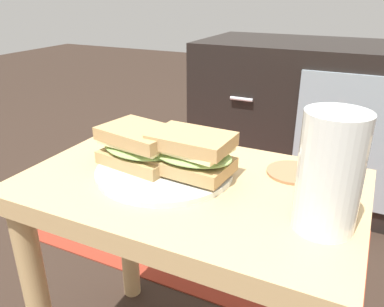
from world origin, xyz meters
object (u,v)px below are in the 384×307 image
Objects in this scene: tv_cabinet at (327,123)px; sandwich_back at (190,152)px; plate at (165,170)px; sandwich_front at (140,146)px; beer_glass at (329,176)px; coaster at (293,172)px.

sandwich_back is (-0.11, -0.94, 0.22)m from tv_cabinet.
plate is 0.06m from sandwich_front.
sandwich_back is at bearing 0.84° from plate.
plate is 1.47× the size of beer_glass.
sandwich_back is 1.61× the size of coaster.
sandwich_front is 0.10m from sandwich_back.
sandwich_back is (0.05, 0.00, 0.04)m from plate.
tv_cabinet reaches higher than sandwich_back.
sandwich_back reaches higher than coaster.
beer_glass is at bearing -13.08° from sandwich_back.
sandwich_front is 0.33m from beer_glass.
sandwich_back is at bearing 0.84° from sandwich_front.
sandwich_back is 0.91× the size of beer_glass.
coaster is at bearing 20.84° from sandwich_front.
plate is 0.22m from coaster.
beer_glass is at bearing -83.68° from tv_cabinet.
tv_cabinet is 6.12× the size of sandwich_front.
plate is at bearing -99.73° from tv_cabinet.
sandwich_back is at bearing -96.87° from tv_cabinet.
coaster is (0.15, 0.09, -0.05)m from sandwich_back.
plate is 2.60× the size of coaster.
sandwich_back reaches higher than sandwich_front.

